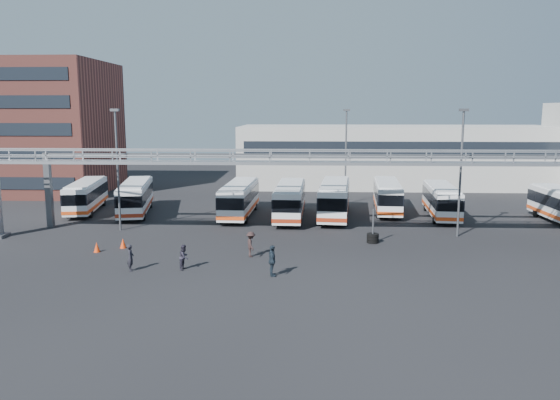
{
  "coord_description": "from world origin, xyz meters",
  "views": [
    {
      "loc": [
        -0.32,
        -36.66,
        10.07
      ],
      "look_at": [
        -2.31,
        6.0,
        3.04
      ],
      "focal_mm": 35.0,
      "sensor_mm": 36.0,
      "label": 1
    }
  ],
  "objects_px": {
    "light_pole_left": "(117,163)",
    "pedestrian_c": "(251,244)",
    "bus_5": "(335,198)",
    "bus_6": "(387,195)",
    "pedestrian_a": "(131,258)",
    "cone_left": "(97,247)",
    "bus_1": "(136,196)",
    "light_pole_mid": "(461,166)",
    "tire_stack": "(373,237)",
    "cone_right": "(123,243)",
    "bus_4": "(290,199)",
    "bus_0": "(86,195)",
    "light_pole_back": "(346,151)",
    "bus_7": "(441,200)",
    "bus_3": "(239,198)",
    "pedestrian_d": "(272,261)",
    "pedestrian_b": "(184,257)"
  },
  "relations": [
    {
      "from": "bus_5",
      "to": "pedestrian_c",
      "type": "height_order",
      "value": "bus_5"
    },
    {
      "from": "cone_right",
      "to": "tire_stack",
      "type": "distance_m",
      "value": 18.83
    },
    {
      "from": "bus_5",
      "to": "cone_right",
      "type": "height_order",
      "value": "bus_5"
    },
    {
      "from": "tire_stack",
      "to": "cone_right",
      "type": "bearing_deg",
      "value": -172.38
    },
    {
      "from": "pedestrian_b",
      "to": "tire_stack",
      "type": "bearing_deg",
      "value": -46.79
    },
    {
      "from": "bus_1",
      "to": "light_pole_mid",
      "type": "bearing_deg",
      "value": -26.76
    },
    {
      "from": "light_pole_mid",
      "to": "cone_left",
      "type": "xyz_separation_m",
      "value": [
        -27.26,
        -6.22,
        -5.37
      ]
    },
    {
      "from": "bus_1",
      "to": "bus_3",
      "type": "height_order",
      "value": "bus_3"
    },
    {
      "from": "bus_0",
      "to": "cone_left",
      "type": "distance_m",
      "value": 17.13
    },
    {
      "from": "bus_1",
      "to": "bus_6",
      "type": "xyz_separation_m",
      "value": [
        24.8,
        2.19,
        -0.06
      ]
    },
    {
      "from": "light_pole_left",
      "to": "bus_4",
      "type": "distance_m",
      "value": 15.88
    },
    {
      "from": "bus_0",
      "to": "cone_right",
      "type": "height_order",
      "value": "bus_0"
    },
    {
      "from": "light_pole_mid",
      "to": "pedestrian_b",
      "type": "distance_m",
      "value": 23.0
    },
    {
      "from": "light_pole_left",
      "to": "pedestrian_d",
      "type": "xyz_separation_m",
      "value": [
        13.69,
        -12.41,
        -4.75
      ]
    },
    {
      "from": "tire_stack",
      "to": "bus_0",
      "type": "bearing_deg",
      "value": 156.4
    },
    {
      "from": "light_pole_left",
      "to": "bus_5",
      "type": "relative_size",
      "value": 0.9
    },
    {
      "from": "light_pole_back",
      "to": "bus_7",
      "type": "distance_m",
      "value": 11.75
    },
    {
      "from": "bus_5",
      "to": "bus_6",
      "type": "xyz_separation_m",
      "value": [
        5.42,
        3.16,
        -0.16
      ]
    },
    {
      "from": "pedestrian_b",
      "to": "bus_6",
      "type": "bearing_deg",
      "value": -25.03
    },
    {
      "from": "light_pole_left",
      "to": "light_pole_mid",
      "type": "height_order",
      "value": "same"
    },
    {
      "from": "light_pole_left",
      "to": "bus_5",
      "type": "xyz_separation_m",
      "value": [
        18.46,
        6.38,
        -3.85
      ]
    },
    {
      "from": "light_pole_left",
      "to": "bus_3",
      "type": "height_order",
      "value": "light_pole_left"
    },
    {
      "from": "bus_3",
      "to": "pedestrian_d",
      "type": "xyz_separation_m",
      "value": [
        4.31,
        -19.11,
        -0.81
      ]
    },
    {
      "from": "light_pole_left",
      "to": "cone_left",
      "type": "distance_m",
      "value": 9.03
    },
    {
      "from": "bus_5",
      "to": "pedestrian_d",
      "type": "bearing_deg",
      "value": -98.91
    },
    {
      "from": "bus_1",
      "to": "bus_0",
      "type": "bearing_deg",
      "value": 158.54
    },
    {
      "from": "bus_1",
      "to": "bus_6",
      "type": "relative_size",
      "value": 1.04
    },
    {
      "from": "light_pole_left",
      "to": "pedestrian_c",
      "type": "distance_m",
      "value": 15.15
    },
    {
      "from": "pedestrian_c",
      "to": "light_pole_left",
      "type": "bearing_deg",
      "value": 41.04
    },
    {
      "from": "light_pole_left",
      "to": "bus_0",
      "type": "xyz_separation_m",
      "value": [
        -6.24,
        8.36,
        -4.03
      ]
    },
    {
      "from": "light_pole_left",
      "to": "light_pole_back",
      "type": "bearing_deg",
      "value": 34.99
    },
    {
      "from": "bus_3",
      "to": "pedestrian_a",
      "type": "xyz_separation_m",
      "value": [
        -4.73,
        -18.37,
        -0.93
      ]
    },
    {
      "from": "light_pole_mid",
      "to": "bus_6",
      "type": "relative_size",
      "value": 0.99
    },
    {
      "from": "light_pole_mid",
      "to": "pedestrian_c",
      "type": "height_order",
      "value": "light_pole_mid"
    },
    {
      "from": "bus_1",
      "to": "tire_stack",
      "type": "relative_size",
      "value": 4.13
    },
    {
      "from": "bus_1",
      "to": "bus_5",
      "type": "bearing_deg",
      "value": -13.51
    },
    {
      "from": "pedestrian_d",
      "to": "tire_stack",
      "type": "relative_size",
      "value": 0.75
    },
    {
      "from": "light_pole_left",
      "to": "cone_left",
      "type": "height_order",
      "value": "light_pole_left"
    },
    {
      "from": "bus_0",
      "to": "pedestrian_c",
      "type": "xyz_separation_m",
      "value": [
        18.18,
        -16.32,
        -0.81
      ]
    },
    {
      "from": "pedestrian_a",
      "to": "cone_left",
      "type": "relative_size",
      "value": 2.37
    },
    {
      "from": "cone_left",
      "to": "light_pole_mid",
      "type": "bearing_deg",
      "value": 12.86
    },
    {
      "from": "bus_3",
      "to": "cone_left",
      "type": "distance_m",
      "value": 16.45
    },
    {
      "from": "bus_3",
      "to": "cone_left",
      "type": "relative_size",
      "value": 14.83
    },
    {
      "from": "bus_5",
      "to": "bus_0",
      "type": "bearing_deg",
      "value": -179.26
    },
    {
      "from": "bus_6",
      "to": "tire_stack",
      "type": "bearing_deg",
      "value": -97.97
    },
    {
      "from": "bus_6",
      "to": "cone_left",
      "type": "relative_size",
      "value": 14.31
    },
    {
      "from": "bus_6",
      "to": "cone_right",
      "type": "distance_m",
      "value": 26.67
    },
    {
      "from": "bus_4",
      "to": "pedestrian_b",
      "type": "height_order",
      "value": "bus_4"
    },
    {
      "from": "light_pole_mid",
      "to": "bus_1",
      "type": "distance_m",
      "value": 30.36
    },
    {
      "from": "pedestrian_b",
      "to": "tire_stack",
      "type": "height_order",
      "value": "tire_stack"
    }
  ]
}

